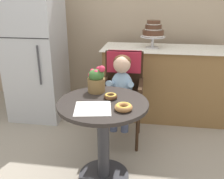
# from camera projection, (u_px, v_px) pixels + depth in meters

# --- Properties ---
(ground_plane) EXTENTS (8.00, 8.00, 0.00)m
(ground_plane) POSITION_uv_depth(u_px,v_px,m) (104.00, 176.00, 2.21)
(ground_plane) COLOR gray
(back_wall) EXTENTS (4.80, 0.10, 2.70)m
(back_wall) POSITION_uv_depth(u_px,v_px,m) (127.00, 7.00, 3.44)
(back_wall) COLOR tan
(back_wall) RESTS_ON ground
(cafe_table) EXTENTS (0.72, 0.72, 0.72)m
(cafe_table) POSITION_uv_depth(u_px,v_px,m) (103.00, 126.00, 2.03)
(cafe_table) COLOR #282321
(cafe_table) RESTS_ON ground
(wicker_chair) EXTENTS (0.42, 0.45, 0.95)m
(wicker_chair) POSITION_uv_depth(u_px,v_px,m) (123.00, 82.00, 2.63)
(wicker_chair) COLOR #332114
(wicker_chair) RESTS_ON ground
(seated_child) EXTENTS (0.27, 0.32, 0.73)m
(seated_child) POSITION_uv_depth(u_px,v_px,m) (121.00, 84.00, 2.47)
(seated_child) COLOR #8CADCC
(seated_child) RESTS_ON ground
(paper_napkin) EXTENTS (0.31, 0.30, 0.00)m
(paper_napkin) POSITION_uv_depth(u_px,v_px,m) (93.00, 108.00, 1.84)
(paper_napkin) COLOR white
(paper_napkin) RESTS_ON cafe_table
(donut_front) EXTENTS (0.11, 0.11, 0.04)m
(donut_front) POSITION_uv_depth(u_px,v_px,m) (111.00, 96.00, 2.01)
(donut_front) COLOR #4C2D19
(donut_front) RESTS_ON cafe_table
(donut_mid) EXTENTS (0.13, 0.13, 0.04)m
(donut_mid) POSITION_uv_depth(u_px,v_px,m) (124.00, 107.00, 1.81)
(donut_mid) COLOR #AD7542
(donut_mid) RESTS_ON cafe_table
(flower_vase) EXTENTS (0.15, 0.15, 0.24)m
(flower_vase) POSITION_uv_depth(u_px,v_px,m) (96.00, 80.00, 2.12)
(flower_vase) COLOR brown
(flower_vase) RESTS_ON cafe_table
(display_counter) EXTENTS (1.56, 0.62, 0.90)m
(display_counter) POSITION_uv_depth(u_px,v_px,m) (164.00, 83.00, 3.17)
(display_counter) COLOR olive
(display_counter) RESTS_ON ground
(tiered_cake_stand) EXTENTS (0.30, 0.30, 0.32)m
(tiered_cake_stand) POSITION_uv_depth(u_px,v_px,m) (153.00, 31.00, 2.97)
(tiered_cake_stand) COLOR silver
(tiered_cake_stand) RESTS_ON display_counter
(refrigerator) EXTENTS (0.64, 0.63, 1.70)m
(refrigerator) POSITION_uv_depth(u_px,v_px,m) (35.00, 52.00, 3.07)
(refrigerator) COLOR #B7BABF
(refrigerator) RESTS_ON ground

